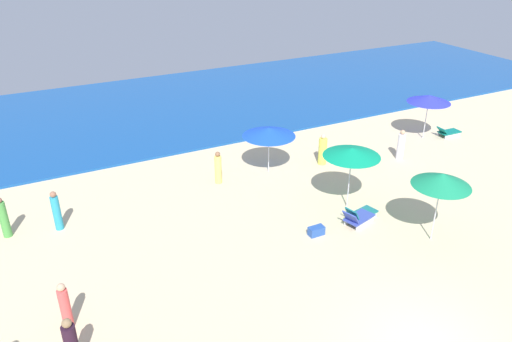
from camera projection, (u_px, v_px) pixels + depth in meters
name	position (u px, v px, depth m)	size (l,w,h in m)	color
ocean	(169.00, 107.00, 31.43)	(60.00, 14.47, 0.12)	#154B98
umbrella_0	(269.00, 132.00, 22.31)	(2.44, 2.44, 2.22)	silver
umbrella_1	(442.00, 180.00, 17.07)	(2.07, 2.07, 2.73)	silver
umbrella_2	(429.00, 99.00, 25.88)	(2.26, 2.26, 2.45)	silver
lounge_chair_2_0	(448.00, 132.00, 27.01)	(1.37, 0.65, 0.61)	silver
umbrella_3	(352.00, 152.00, 19.23)	(2.28, 2.28, 2.63)	silver
lounge_chair_3_0	(360.00, 214.00, 19.27)	(1.50, 0.88, 0.69)	silver
lounge_chair_3_1	(358.00, 218.00, 18.96)	(1.48, 0.99, 0.74)	silver
beachgoer_0	(323.00, 150.00, 23.66)	(0.43, 0.43, 1.55)	#EFEF53
beachgoer_1	(65.00, 307.00, 13.86)	(0.38, 0.38, 1.55)	#F35451
beachgoer_2	(401.00, 146.00, 24.17)	(0.45, 0.45, 1.54)	white
beachgoer_4	(218.00, 168.00, 21.87)	(0.37, 0.37, 1.53)	#F9E066
beachgoer_5	(4.00, 218.00, 18.02)	(0.43, 0.43, 1.63)	#4A9C45
beachgoer_7	(57.00, 211.00, 18.47)	(0.41, 0.41, 1.61)	teal
cooler_box_0	(316.00, 231.00, 18.36)	(0.60, 0.32, 0.34)	#264FA7
beach_ball_1	(370.00, 163.00, 23.72)	(0.31, 0.31, 0.31)	#EE3D2D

